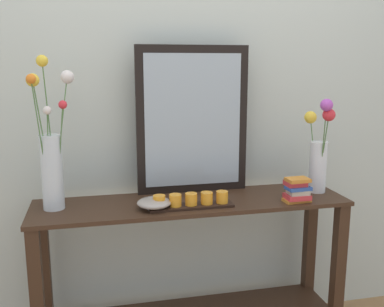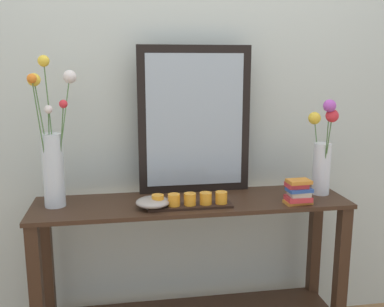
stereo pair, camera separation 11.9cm
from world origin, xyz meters
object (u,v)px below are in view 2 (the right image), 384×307
(candle_tray, at_px, (190,201))
(mirror_leaning, at_px, (195,120))
(vase_right, at_px, (322,155))
(console_table, at_px, (192,263))
(decorative_bowl, at_px, (153,202))
(book_stack, at_px, (298,192))
(tall_vase_left, at_px, (53,154))

(candle_tray, bearing_deg, mirror_leaning, 75.72)
(mirror_leaning, xyz_separation_m, vase_right, (0.62, -0.16, -0.17))
(console_table, bearing_deg, vase_right, 0.16)
(decorative_bowl, xyz_separation_m, book_stack, (0.68, -0.04, 0.03))
(tall_vase_left, height_order, vase_right, tall_vase_left)
(mirror_leaning, relative_size, candle_tray, 1.89)
(candle_tray, bearing_deg, tall_vase_left, 168.54)
(mirror_leaning, bearing_deg, vase_right, -14.20)
(mirror_leaning, bearing_deg, candle_tray, -104.28)
(console_table, bearing_deg, tall_vase_left, 177.34)
(console_table, relative_size, mirror_leaning, 2.04)
(decorative_bowl, height_order, book_stack, book_stack)
(mirror_leaning, relative_size, decorative_bowl, 4.73)
(decorative_bowl, bearing_deg, tall_vase_left, 165.97)
(vase_right, distance_m, candle_tray, 0.71)
(candle_tray, xyz_separation_m, book_stack, (0.51, -0.03, 0.03))
(candle_tray, height_order, decorative_bowl, candle_tray)
(mirror_leaning, xyz_separation_m, decorative_bowl, (-0.23, -0.24, -0.34))
(vase_right, xyz_separation_m, decorative_bowl, (-0.85, -0.08, -0.17))
(book_stack, bearing_deg, console_table, 165.97)
(console_table, distance_m, tall_vase_left, 0.86)
(console_table, distance_m, book_stack, 0.63)
(tall_vase_left, relative_size, book_stack, 5.24)
(mirror_leaning, relative_size, vase_right, 1.52)
(vase_right, xyz_separation_m, candle_tray, (-0.68, -0.10, -0.17))
(console_table, height_order, tall_vase_left, tall_vase_left)
(console_table, bearing_deg, book_stack, -14.03)
(book_stack, bearing_deg, mirror_leaning, 148.00)
(vase_right, distance_m, book_stack, 0.26)
(candle_tray, height_order, book_stack, book_stack)
(decorative_bowl, relative_size, book_stack, 1.19)
(console_table, xyz_separation_m, decorative_bowl, (-0.19, -0.08, 0.35))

